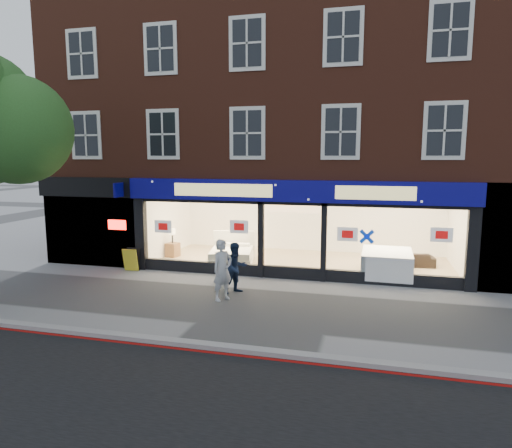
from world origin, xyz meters
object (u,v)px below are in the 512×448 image
at_px(mattress_stack, 387,263).
at_px(pedestrian_grey, 222,270).
at_px(display_bed, 232,255).
at_px(a_board, 132,259).
at_px(pedestrian_blue, 236,268).
at_px(sofa, 409,259).

relative_size(mattress_stack, pedestrian_grey, 1.19).
height_order(display_bed, a_board, display_bed).
distance_m(display_bed, pedestrian_blue, 3.47).
height_order(mattress_stack, pedestrian_grey, pedestrian_grey).
distance_m(display_bed, sofa, 6.49).
relative_size(mattress_stack, pedestrian_blue, 1.36).
bearing_deg(a_board, sofa, 11.74).
bearing_deg(a_board, pedestrian_grey, -33.79).
bearing_deg(pedestrian_grey, display_bed, 48.67).
bearing_deg(mattress_stack, a_board, -171.58).
relative_size(sofa, pedestrian_blue, 1.14).
relative_size(a_board, pedestrian_grey, 0.47).
height_order(display_bed, pedestrian_blue, pedestrian_blue).
relative_size(display_bed, pedestrian_grey, 1.26).
bearing_deg(sofa, display_bed, 3.08).
relative_size(mattress_stack, sofa, 1.19).
relative_size(display_bed, pedestrian_blue, 1.44).
distance_m(mattress_stack, pedestrian_blue, 5.29).
bearing_deg(pedestrian_blue, display_bed, 59.24).
xyz_separation_m(display_bed, a_board, (-3.23, -1.63, 0.00)).
bearing_deg(sofa, pedestrian_grey, 36.38).
distance_m(mattress_stack, pedestrian_grey, 5.87).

